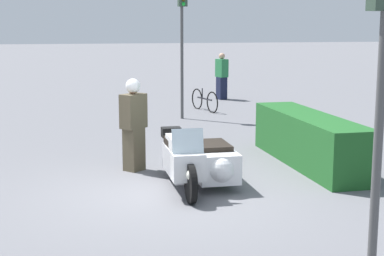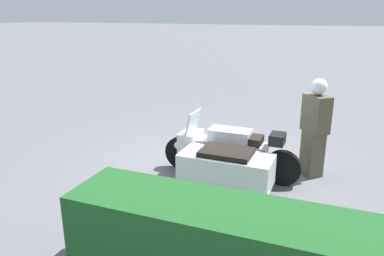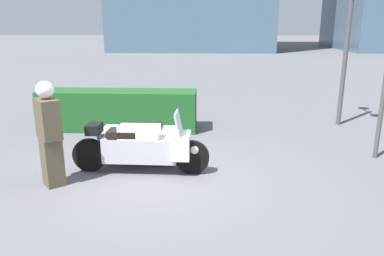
# 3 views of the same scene
# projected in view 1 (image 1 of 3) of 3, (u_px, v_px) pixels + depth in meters

# --- Properties ---
(ground_plane) EXTENTS (160.00, 160.00, 0.00)m
(ground_plane) POSITION_uv_depth(u_px,v_px,m) (168.00, 194.00, 9.72)
(ground_plane) COLOR slate
(police_motorcycle) EXTENTS (2.51, 1.22, 1.15)m
(police_motorcycle) POSITION_uv_depth(u_px,v_px,m) (199.00, 161.00, 10.13)
(police_motorcycle) COLOR black
(police_motorcycle) RESTS_ON ground
(officer_rider) EXTENTS (0.54, 0.56, 1.77)m
(officer_rider) POSITION_uv_depth(u_px,v_px,m) (134.00, 122.00, 11.18)
(officer_rider) COLOR brown
(officer_rider) RESTS_ON ground
(hedge_bush_curbside) EXTENTS (3.97, 0.87, 1.01)m
(hedge_bush_curbside) POSITION_uv_depth(u_px,v_px,m) (309.00, 140.00, 11.74)
(hedge_bush_curbside) COLOR #1E5623
(hedge_bush_curbside) RESTS_ON ground
(traffic_light_near) EXTENTS (0.22, 0.28, 3.29)m
(traffic_light_near) POSITION_uv_depth(u_px,v_px,m) (379.00, 88.00, 5.58)
(traffic_light_near) COLOR #4C4C4C
(traffic_light_near) RESTS_ON ground
(traffic_light_far) EXTENTS (0.22, 0.28, 3.69)m
(traffic_light_far) POSITION_uv_depth(u_px,v_px,m) (182.00, 38.00, 17.16)
(traffic_light_far) COLOR #4C4C4C
(traffic_light_far) RESTS_ON ground
(pedestrian_bystander) EXTENTS (0.55, 0.41, 1.74)m
(pedestrian_bystander) POSITION_uv_depth(u_px,v_px,m) (222.00, 76.00, 22.00)
(pedestrian_bystander) COLOR #191E38
(pedestrian_bystander) RESTS_ON ground
(bicycle_parked) EXTENTS (1.67, 0.49, 0.75)m
(bicycle_parked) POSITION_uv_depth(u_px,v_px,m) (204.00, 100.00, 19.14)
(bicycle_parked) COLOR black
(bicycle_parked) RESTS_ON ground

